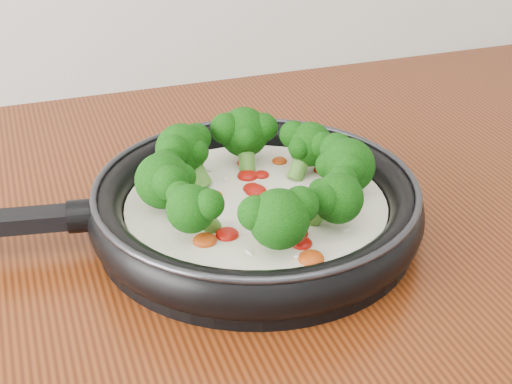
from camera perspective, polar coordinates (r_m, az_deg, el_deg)
name	(u,v)px	position (r m, az deg, el deg)	size (l,w,h in m)	color
skillet	(253,201)	(0.81, -0.22, -0.70)	(0.58, 0.41, 0.10)	black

